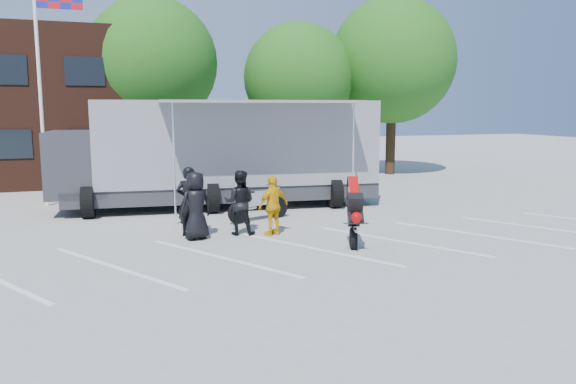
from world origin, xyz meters
TOP-DOWN VIEW (x-y plane):
  - ground at (0.00, 0.00)m, footprint 100.00×100.00m
  - parking_bay_lines at (0.00, 1.00)m, footprint 18.09×13.33m
  - flagpole at (-6.24, 10.00)m, footprint 1.61×0.12m
  - tree_left at (-2.00, 16.00)m, footprint 6.12×6.12m
  - tree_mid at (5.00, 15.00)m, footprint 5.44×5.44m
  - tree_right at (10.00, 14.50)m, footprint 6.46×6.46m
  - transporter_truck at (-0.55, 7.71)m, footprint 12.25×6.90m
  - parked_motorcycle at (-0.12, 4.90)m, footprint 2.37×1.47m
  - stunt_bike_rider at (1.29, 1.29)m, footprint 1.30×1.82m
  - spectator_leather_a at (-2.41, 3.05)m, footprint 1.02×0.80m
  - spectator_leather_b at (-2.51, 3.51)m, footprint 0.82×0.70m
  - spectator_leather_c at (-1.17, 3.22)m, footprint 1.06×0.96m
  - spectator_hivis at (-0.33, 2.82)m, footprint 1.05×0.71m

SIDE VIEW (x-z plane):
  - ground at x=0.00m, z-range 0.00..0.00m
  - transporter_truck at x=-0.55m, z-range -1.86..1.86m
  - parked_motorcycle at x=-0.12m, z-range -0.59..0.59m
  - stunt_bike_rider at x=1.29m, z-range -0.97..0.97m
  - parking_bay_lines at x=0.00m, z-range 0.00..0.01m
  - spectator_hivis at x=-0.33m, z-range 0.00..1.65m
  - spectator_leather_c at x=-1.17m, z-range 0.00..1.78m
  - spectator_leather_a at x=-2.41m, z-range 0.00..1.82m
  - spectator_leather_b at x=-2.51m, z-range 0.00..1.91m
  - tree_mid at x=5.00m, z-range 1.10..8.78m
  - flagpole at x=-6.24m, z-range 1.05..9.05m
  - tree_left at x=-2.00m, z-range 1.25..9.89m
  - tree_right at x=10.00m, z-range 1.32..10.44m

